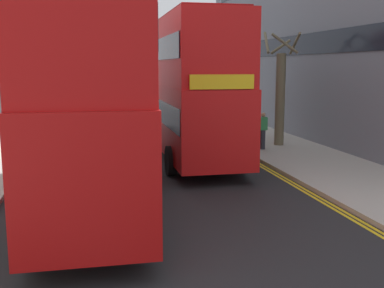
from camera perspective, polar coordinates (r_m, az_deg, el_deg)
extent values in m
cube|color=#ADA89E|center=(18.89, 14.68, -2.09)|extent=(4.00, 80.00, 0.14)
cube|color=yellow|center=(16.25, 11.26, -4.06)|extent=(0.10, 56.00, 0.01)
cube|color=yellow|center=(16.19, 10.74, -4.09)|extent=(0.10, 56.00, 0.01)
cube|color=#B20F0F|center=(13.09, -12.38, 0.40)|extent=(2.66, 10.84, 2.60)
cube|color=#B20F0F|center=(12.94, -12.78, 11.62)|extent=(2.61, 10.62, 2.50)
cube|color=black|center=(13.05, -12.42, 1.70)|extent=(2.69, 10.41, 0.84)
cube|color=black|center=(12.95, -12.80, 12.06)|extent=(2.67, 10.19, 0.80)
cube|color=yellow|center=(18.32, -12.35, 7.81)|extent=(2.00, 0.09, 0.44)
cylinder|color=black|center=(16.66, -16.39, -2.11)|extent=(0.32, 1.04, 1.04)
cylinder|color=black|center=(16.63, -7.78, -1.83)|extent=(0.32, 1.04, 1.04)
cylinder|color=black|center=(10.22, -19.47, -9.55)|extent=(0.32, 1.04, 1.04)
cylinder|color=black|center=(10.17, -5.20, -9.13)|extent=(0.32, 1.04, 1.04)
cube|color=red|center=(19.50, -0.58, 3.55)|extent=(2.62, 10.83, 2.60)
cube|color=red|center=(19.40, -0.59, 11.06)|extent=(2.57, 10.61, 2.50)
cube|color=black|center=(19.47, -0.58, 4.43)|extent=(2.64, 10.40, 0.84)
cube|color=black|center=(19.41, -0.59, 11.36)|extent=(2.63, 10.18, 0.80)
cube|color=yellow|center=(14.16, 3.69, 7.58)|extent=(2.00, 0.08, 0.44)
cube|color=maroon|center=(19.48, -0.59, 14.89)|extent=(2.36, 9.74, 0.10)
cylinder|color=black|center=(16.78, 5.86, -1.69)|extent=(0.31, 1.04, 1.04)
cylinder|color=black|center=(16.21, -2.60, -2.05)|extent=(0.31, 1.04, 1.04)
cylinder|color=black|center=(23.16, 0.85, 1.45)|extent=(0.31, 1.04, 1.04)
cylinder|color=black|center=(22.75, -5.31, 1.26)|extent=(0.31, 1.04, 1.04)
cylinder|color=#2D2D38|center=(20.78, 8.63, 0.54)|extent=(0.22, 0.22, 0.85)
cube|color=#338C4C|center=(20.68, 8.68, 2.47)|extent=(0.34, 0.22, 0.56)
sphere|color=tan|center=(20.64, 8.70, 3.54)|extent=(0.20, 0.20, 0.20)
cylinder|color=#6B6047|center=(21.87, 10.69, 5.33)|extent=(0.43, 0.43, 4.19)
cylinder|color=#6B6047|center=(22.04, 12.46, 11.87)|extent=(0.24, 1.29, 0.95)
cylinder|color=#6B6047|center=(22.26, 10.76, 11.56)|extent=(0.91, 0.37, 0.69)
cylinder|color=#6B6047|center=(21.74, 9.08, 12.14)|extent=(0.46, 1.40, 1.04)
cylinder|color=#6B6047|center=(21.27, 11.25, 11.95)|extent=(1.22, 0.35, 0.91)
cube|color=slate|center=(29.15, 20.45, 14.01)|extent=(10.00, 28.00, 12.70)
cube|color=black|center=(26.71, 10.97, 11.61)|extent=(0.04, 24.64, 1.00)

